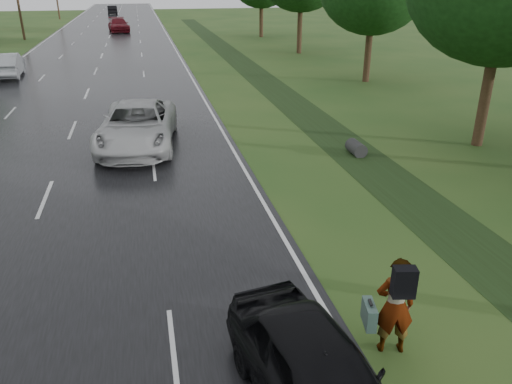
{
  "coord_description": "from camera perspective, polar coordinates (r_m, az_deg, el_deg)",
  "views": [
    {
      "loc": [
        3.38,
        -7.67,
        6.58
      ],
      "look_at": [
        6.07,
        4.21,
        1.3
      ],
      "focal_mm": 35.0,
      "sensor_mm": 36.0,
      "label": 1
    }
  ],
  "objects": [
    {
      "name": "silver_sedan",
      "position": [
        40.09,
        -26.55,
        12.86
      ],
      "size": [
        2.09,
        5.1,
        1.64
      ],
      "primitive_type": "imported",
      "rotation": [
        0.0,
        0.0,
        3.21
      ],
      "color": "#919599",
      "rests_on": "road"
    },
    {
      "name": "dark_sedan",
      "position": [
        8.43,
        6.89,
        -20.1
      ],
      "size": [
        2.49,
        4.66,
        1.51
      ],
      "primitive_type": "imported",
      "rotation": [
        0.0,
        0.0,
        0.17
      ],
      "color": "black",
      "rests_on": "road"
    },
    {
      "name": "pedestrian",
      "position": [
        9.72,
        15.48,
        -12.31
      ],
      "size": [
        0.96,
        0.94,
        2.01
      ],
      "rotation": [
        0.0,
        0.0,
        2.93
      ],
      "color": "#A5998C",
      "rests_on": "ground"
    },
    {
      "name": "far_car_dark",
      "position": [
        102.11,
        -16.11,
        19.36
      ],
      "size": [
        2.02,
        4.91,
        1.58
      ],
      "primitive_type": "imported",
      "rotation": [
        0.0,
        0.0,
        3.21
      ],
      "color": "black",
      "rests_on": "road"
    },
    {
      "name": "far_car_red",
      "position": [
        69.39,
        -15.43,
        17.93
      ],
      "size": [
        3.04,
        6.0,
        1.67
      ],
      "primitive_type": "imported",
      "rotation": [
        0.0,
        0.0,
        0.12
      ],
      "color": "maroon",
      "rests_on": "road"
    },
    {
      "name": "edge_stripe_west",
      "position": [
        54.04,
        -24.27,
        14.52
      ],
      "size": [
        0.12,
        180.0,
        0.01
      ],
      "primitive_type": "cube",
      "color": "silver",
      "rests_on": "road"
    },
    {
      "name": "white_pickup",
      "position": [
        21.26,
        -13.42,
        7.38
      ],
      "size": [
        3.69,
        6.71,
        1.78
      ],
      "primitive_type": "imported",
      "rotation": [
        0.0,
        0.0,
        -0.12
      ],
      "color": "beige",
      "rests_on": "road"
    },
    {
      "name": "edge_stripe_east",
      "position": [
        53.18,
        -9.38,
        16.08
      ],
      "size": [
        0.12,
        180.0,
        0.01
      ],
      "primitive_type": "cube",
      "color": "silver",
      "rests_on": "road"
    },
    {
      "name": "drainage_ditch",
      "position": [
        28.37,
        4.31,
        10.03
      ],
      "size": [
        2.2,
        120.0,
        0.56
      ],
      "color": "black",
      "rests_on": "ground"
    },
    {
      "name": "road",
      "position": [
        53.19,
        -16.91,
        15.39
      ],
      "size": [
        14.0,
        180.0,
        0.04
      ],
      "primitive_type": "cube",
      "color": "black",
      "rests_on": "ground"
    },
    {
      "name": "center_line",
      "position": [
        53.18,
        -16.91,
        15.42
      ],
      "size": [
        0.12,
        180.0,
        0.01
      ],
      "primitive_type": "cube",
      "color": "silver",
      "rests_on": "road"
    }
  ]
}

